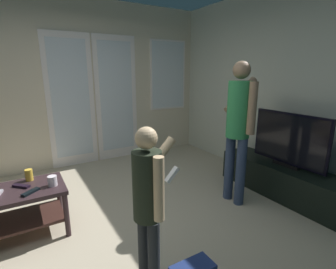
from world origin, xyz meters
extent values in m
cube|color=#B7A98F|center=(0.00, 0.00, -0.01)|extent=(5.30, 4.70, 0.02)
cube|color=beige|center=(0.00, 2.32, 1.36)|extent=(5.30, 0.06, 2.72)
cube|color=white|center=(0.19, 2.28, 1.07)|extent=(0.75, 0.02, 2.21)
cube|color=silver|center=(0.19, 2.26, 1.12)|extent=(0.59, 0.01, 1.91)
cube|color=white|center=(0.97, 2.28, 1.07)|extent=(0.75, 0.02, 2.21)
cube|color=silver|center=(0.97, 2.26, 1.12)|extent=(0.59, 0.01, 1.91)
cube|color=white|center=(2.05, 2.28, 1.50)|extent=(0.77, 0.02, 1.33)
cube|color=silver|center=(2.05, 2.26, 1.50)|extent=(0.71, 0.01, 1.27)
cube|color=beige|center=(2.62, 0.00, 1.36)|extent=(0.06, 4.70, 2.72)
cube|color=#2F1F23|center=(-0.73, 0.51, 0.47)|extent=(0.93, 0.54, 0.04)
cube|color=#3C221C|center=(-0.73, 0.51, 0.17)|extent=(0.85, 0.46, 0.02)
cylinder|color=#2F1F23|center=(-0.30, 0.27, 0.22)|extent=(0.05, 0.05, 0.45)
cylinder|color=#2F1F23|center=(-0.30, 0.74, 0.22)|extent=(0.05, 0.05, 0.45)
cube|color=black|center=(2.26, -0.29, 0.20)|extent=(0.48, 1.74, 0.41)
cube|color=black|center=(2.26, -0.29, 0.43)|extent=(0.08, 0.34, 0.04)
cube|color=black|center=(2.26, -0.29, 0.77)|extent=(0.04, 0.98, 0.64)
cube|color=black|center=(2.24, -0.29, 0.77)|extent=(0.00, 0.93, 0.59)
cylinder|color=#31405E|center=(1.60, -0.15, 0.41)|extent=(0.11, 0.11, 0.83)
cylinder|color=#31405E|center=(1.59, 0.03, 0.41)|extent=(0.11, 0.11, 0.83)
cylinder|color=#318D4F|center=(1.60, -0.06, 1.15)|extent=(0.27, 0.27, 0.65)
sphere|color=#957558|center=(1.60, -0.06, 1.59)|extent=(0.20, 0.20, 0.20)
cylinder|color=#957558|center=(1.61, -0.24, 1.19)|extent=(0.09, 0.09, 0.57)
cylinder|color=#957558|center=(1.81, 0.13, 1.29)|extent=(0.51, 0.11, 0.43)
cube|color=white|center=(2.04, 0.14, 1.11)|extent=(0.13, 0.05, 0.11)
cylinder|color=#23272A|center=(0.10, -0.78, 0.30)|extent=(0.08, 0.08, 0.61)
cylinder|color=#23272A|center=(0.08, -0.65, 0.30)|extent=(0.08, 0.08, 0.61)
cylinder|color=#242C1F|center=(0.09, -0.72, 0.85)|extent=(0.20, 0.20, 0.48)
sphere|color=#D9B487|center=(0.09, -0.72, 1.17)|extent=(0.15, 0.15, 0.15)
cylinder|color=#D9B487|center=(0.10, -0.85, 0.87)|extent=(0.07, 0.07, 0.42)
cylinder|color=#D9B487|center=(0.23, -0.57, 0.94)|extent=(0.36, 0.11, 0.34)
cube|color=white|center=(0.39, -0.55, 0.80)|extent=(0.13, 0.05, 0.12)
cylinder|color=gold|center=(-0.57, 0.69, 0.55)|extent=(0.07, 0.07, 0.12)
cylinder|color=white|center=(-0.38, 0.44, 0.54)|extent=(0.09, 0.09, 0.10)
cube|color=black|center=(-0.57, 0.37, 0.50)|extent=(0.16, 0.14, 0.02)
cube|color=black|center=(-0.64, 0.56, 0.50)|extent=(0.16, 0.16, 0.02)
camera|label=1|loc=(-0.58, -2.10, 1.58)|focal=26.99mm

